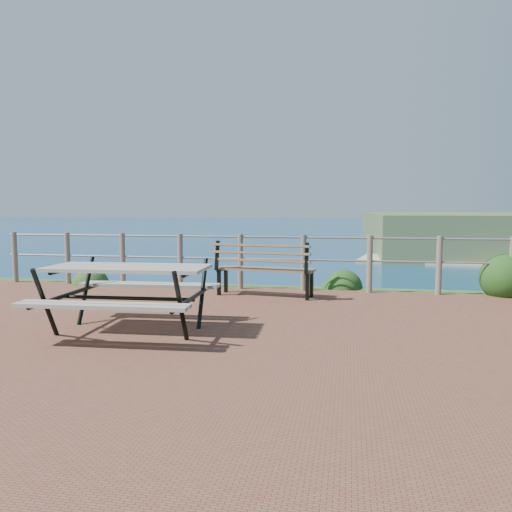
{
  "coord_description": "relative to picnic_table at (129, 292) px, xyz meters",
  "views": [
    {
      "loc": [
        1.94,
        -5.48,
        1.47
      ],
      "look_at": [
        0.53,
        2.04,
        0.75
      ],
      "focal_mm": 35.0,
      "sensor_mm": 36.0,
      "label": 1
    }
  ],
  "objects": [
    {
      "name": "shrub_lip_west",
      "position": [
        -2.37,
        3.63,
        -0.5
      ],
      "size": [
        0.72,
        0.72,
        0.44
      ],
      "primitive_type": "ellipsoid",
      "color": "#1C4B1F",
      "rests_on": "ground"
    },
    {
      "name": "ocean",
      "position": [
        0.6,
        200.05,
        -0.5
      ],
      "size": [
        1200.0,
        1200.0,
        0.0
      ],
      "primitive_type": "plane",
      "color": "#14597B",
      "rests_on": "ground"
    },
    {
      "name": "safety_railing",
      "position": [
        0.6,
        3.4,
        0.07
      ],
      "size": [
        9.4,
        0.1,
        1.0
      ],
      "color": "#6B5B4C",
      "rests_on": "ground"
    },
    {
      "name": "ground",
      "position": [
        0.6,
        0.05,
        -0.5
      ],
      "size": [
        10.0,
        7.0,
        0.12
      ],
      "primitive_type": "cube",
      "color": "brown",
      "rests_on": "ground"
    },
    {
      "name": "park_bench",
      "position": [
        1.17,
        2.7,
        0.11
      ],
      "size": [
        1.69,
        0.64,
        0.93
      ],
      "rotation": [
        0.0,
        0.0,
        -0.14
      ],
      "color": "brown",
      "rests_on": "ground"
    },
    {
      "name": "shrub_lip_east",
      "position": [
        2.49,
        4.05,
        -0.5
      ],
      "size": [
        0.71,
        0.71,
        0.43
      ],
      "primitive_type": "ellipsoid",
      "color": "#134015",
      "rests_on": "ground"
    },
    {
      "name": "picnic_table",
      "position": [
        0.0,
        0.0,
        0.0
      ],
      "size": [
        1.89,
        1.61,
        0.78
      ],
      "rotation": [
        0.0,
        0.0,
        0.05
      ],
      "color": "gray",
      "rests_on": "ground"
    }
  ]
}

